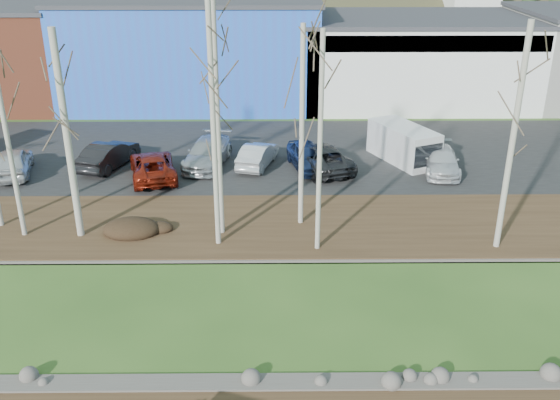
{
  "coord_description": "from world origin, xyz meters",
  "views": [
    {
      "loc": [
        0.58,
        -12.73,
        13.33
      ],
      "look_at": [
        0.82,
        11.99,
        2.5
      ],
      "focal_mm": 40.0,
      "sensor_mm": 36.0,
      "label": 1
    }
  ],
  "objects_px": {
    "car_1": "(109,155)",
    "car_6": "(321,157)",
    "car_7": "(441,160)",
    "car_2": "(153,166)",
    "van_white": "(405,144)",
    "car_0": "(13,162)",
    "car_4": "(307,156)",
    "car_5": "(258,155)",
    "car_3": "(208,153)"
  },
  "relations": [
    {
      "from": "car_3",
      "to": "car_4",
      "type": "distance_m",
      "value": 6.01
    },
    {
      "from": "car_3",
      "to": "car_5",
      "type": "distance_m",
      "value": 3.02
    },
    {
      "from": "car_2",
      "to": "car_6",
      "type": "relative_size",
      "value": 0.95
    },
    {
      "from": "car_7",
      "to": "van_white",
      "type": "height_order",
      "value": "van_white"
    },
    {
      "from": "car_3",
      "to": "van_white",
      "type": "bearing_deg",
      "value": 12.1
    },
    {
      "from": "car_2",
      "to": "car_6",
      "type": "bearing_deg",
      "value": 173.01
    },
    {
      "from": "van_white",
      "to": "car_1",
      "type": "bearing_deg",
      "value": 157.94
    },
    {
      "from": "car_1",
      "to": "van_white",
      "type": "bearing_deg",
      "value": -159.72
    },
    {
      "from": "car_7",
      "to": "car_2",
      "type": "bearing_deg",
      "value": -169.01
    },
    {
      "from": "car_5",
      "to": "van_white",
      "type": "relative_size",
      "value": 0.8
    },
    {
      "from": "car_1",
      "to": "car_4",
      "type": "distance_m",
      "value": 11.84
    },
    {
      "from": "car_0",
      "to": "car_7",
      "type": "height_order",
      "value": "car_0"
    },
    {
      "from": "car_4",
      "to": "car_7",
      "type": "bearing_deg",
      "value": -16.48
    },
    {
      "from": "car_1",
      "to": "van_white",
      "type": "distance_m",
      "value": 17.88
    },
    {
      "from": "car_4",
      "to": "car_5",
      "type": "height_order",
      "value": "car_4"
    },
    {
      "from": "car_1",
      "to": "car_7",
      "type": "height_order",
      "value": "car_1"
    },
    {
      "from": "car_3",
      "to": "van_white",
      "type": "relative_size",
      "value": 0.99
    },
    {
      "from": "car_0",
      "to": "car_6",
      "type": "distance_m",
      "value": 17.87
    },
    {
      "from": "car_1",
      "to": "car_7",
      "type": "distance_m",
      "value": 19.67
    },
    {
      "from": "car_1",
      "to": "car_7",
      "type": "bearing_deg",
      "value": -165.08
    },
    {
      "from": "car_7",
      "to": "van_white",
      "type": "relative_size",
      "value": 0.88
    },
    {
      "from": "car_1",
      "to": "van_white",
      "type": "height_order",
      "value": "van_white"
    },
    {
      "from": "car_2",
      "to": "van_white",
      "type": "distance_m",
      "value": 15.16
    },
    {
      "from": "car_2",
      "to": "car_0",
      "type": "bearing_deg",
      "value": -18.2
    },
    {
      "from": "car_0",
      "to": "van_white",
      "type": "distance_m",
      "value": 23.16
    },
    {
      "from": "car_1",
      "to": "car_2",
      "type": "xyz_separation_m",
      "value": [
        2.93,
        -1.78,
        -0.06
      ]
    },
    {
      "from": "car_0",
      "to": "car_3",
      "type": "relative_size",
      "value": 0.87
    },
    {
      "from": "car_3",
      "to": "car_5",
      "type": "height_order",
      "value": "car_3"
    },
    {
      "from": "car_0",
      "to": "car_7",
      "type": "bearing_deg",
      "value": 166.18
    },
    {
      "from": "car_4",
      "to": "car_5",
      "type": "bearing_deg",
      "value": 159.79
    },
    {
      "from": "car_1",
      "to": "car_6",
      "type": "height_order",
      "value": "car_1"
    },
    {
      "from": "car_6",
      "to": "car_1",
      "type": "bearing_deg",
      "value": -20.62
    },
    {
      "from": "car_2",
      "to": "car_3",
      "type": "relative_size",
      "value": 0.98
    },
    {
      "from": "car_0",
      "to": "car_4",
      "type": "bearing_deg",
      "value": 168.51
    },
    {
      "from": "car_1",
      "to": "car_4",
      "type": "relative_size",
      "value": 1.06
    },
    {
      "from": "car_4",
      "to": "van_white",
      "type": "xyz_separation_m",
      "value": [
        6.02,
        1.16,
        0.32
      ]
    },
    {
      "from": "car_4",
      "to": "car_6",
      "type": "relative_size",
      "value": 0.82
    },
    {
      "from": "car_2",
      "to": "car_6",
      "type": "xyz_separation_m",
      "value": [
        9.72,
        1.26,
        0.03
      ]
    },
    {
      "from": "car_0",
      "to": "car_7",
      "type": "relative_size",
      "value": 0.98
    },
    {
      "from": "car_3",
      "to": "car_5",
      "type": "bearing_deg",
      "value": 5.78
    },
    {
      "from": "car_0",
      "to": "van_white",
      "type": "height_order",
      "value": "van_white"
    },
    {
      "from": "van_white",
      "to": "car_0",
      "type": "bearing_deg",
      "value": 160.39
    },
    {
      "from": "car_6",
      "to": "car_7",
      "type": "relative_size",
      "value": 1.15
    },
    {
      "from": "car_1",
      "to": "car_3",
      "type": "relative_size",
      "value": 0.89
    },
    {
      "from": "car_1",
      "to": "car_5",
      "type": "bearing_deg",
      "value": -161.77
    },
    {
      "from": "car_0",
      "to": "car_6",
      "type": "bearing_deg",
      "value": 167.78
    },
    {
      "from": "car_0",
      "to": "car_2",
      "type": "xyz_separation_m",
      "value": [
        8.14,
        -0.54,
        -0.07
      ]
    },
    {
      "from": "car_3",
      "to": "car_4",
      "type": "xyz_separation_m",
      "value": [
        5.98,
        -0.62,
        -0.01
      ]
    },
    {
      "from": "car_1",
      "to": "car_4",
      "type": "height_order",
      "value": "car_1"
    },
    {
      "from": "car_6",
      "to": "car_2",
      "type": "bearing_deg",
      "value": -10.9
    }
  ]
}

